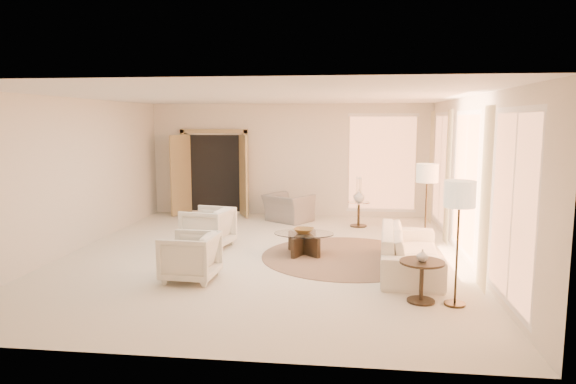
# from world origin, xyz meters

# --- Properties ---
(room) EXTENTS (7.04, 8.04, 2.83)m
(room) POSITION_xyz_m (0.00, 0.00, 1.40)
(room) COLOR beige
(room) RESTS_ON ground
(windows_right) EXTENTS (0.10, 6.40, 2.40)m
(windows_right) POSITION_xyz_m (3.45, 0.10, 1.35)
(windows_right) COLOR #F49861
(windows_right) RESTS_ON room
(window_back_corner) EXTENTS (1.70, 0.10, 2.40)m
(window_back_corner) POSITION_xyz_m (2.30, 3.95, 1.35)
(window_back_corner) COLOR #F49861
(window_back_corner) RESTS_ON room
(curtains_right) EXTENTS (0.06, 5.20, 2.60)m
(curtains_right) POSITION_xyz_m (3.40, 1.00, 1.30)
(curtains_right) COLOR beige
(curtains_right) RESTS_ON room
(french_doors) EXTENTS (1.95, 0.66, 2.16)m
(french_doors) POSITION_xyz_m (-1.90, 3.82, 1.07)
(french_doors) COLOR #A38A56
(french_doors) RESTS_ON room
(area_rug) EXTENTS (3.38, 3.38, 0.01)m
(area_rug) POSITION_xyz_m (1.46, 0.11, 0.01)
(area_rug) COLOR #493425
(area_rug) RESTS_ON room
(sofa) EXTENTS (1.07, 2.38, 0.68)m
(sofa) POSITION_xyz_m (2.49, -0.61, 0.34)
(sofa) COLOR white
(sofa) RESTS_ON room
(armchair_left) EXTENTS (0.92, 0.96, 0.84)m
(armchair_left) POSITION_xyz_m (-1.13, 0.48, 0.42)
(armchair_left) COLOR white
(armchair_left) RESTS_ON room
(armchair_right) EXTENTS (0.76, 0.81, 0.79)m
(armchair_right) POSITION_xyz_m (-0.86, -1.50, 0.40)
(armchair_right) COLOR white
(armchair_right) RESTS_ON room
(accent_chair) EXTENTS (1.19, 1.09, 0.87)m
(accent_chair) POSITION_xyz_m (0.07, 3.18, 0.43)
(accent_chair) COLOR gray
(accent_chair) RESTS_ON room
(coffee_table) EXTENTS (1.26, 1.26, 0.39)m
(coffee_table) POSITION_xyz_m (0.71, 0.19, 0.25)
(coffee_table) COLOR black
(coffee_table) RESTS_ON room
(end_table) EXTENTS (0.59, 0.59, 0.56)m
(end_table) POSITION_xyz_m (2.48, -2.05, 0.38)
(end_table) COLOR black
(end_table) RESTS_ON room
(side_table) EXTENTS (0.49, 0.49, 0.57)m
(side_table) POSITION_xyz_m (1.73, 2.78, 0.34)
(side_table) COLOR black
(side_table) RESTS_ON room
(floor_lamp_near) EXTENTS (0.39, 0.39, 1.62)m
(floor_lamp_near) POSITION_xyz_m (2.90, 0.66, 1.38)
(floor_lamp_near) COLOR black
(floor_lamp_near) RESTS_ON room
(floor_lamp_far) EXTENTS (0.40, 0.40, 1.64)m
(floor_lamp_far) POSITION_xyz_m (2.90, -2.12, 1.39)
(floor_lamp_far) COLOR black
(floor_lamp_far) RESTS_ON room
(bowl) EXTENTS (0.41, 0.41, 0.09)m
(bowl) POSITION_xyz_m (0.71, 0.19, 0.44)
(bowl) COLOR brown
(bowl) RESTS_ON coffee_table
(end_vase) EXTENTS (0.20, 0.20, 0.16)m
(end_vase) POSITION_xyz_m (2.48, -2.05, 0.63)
(end_vase) COLOR silver
(end_vase) RESTS_ON end_table
(side_vase) EXTENTS (0.34, 0.34, 0.27)m
(side_vase) POSITION_xyz_m (1.73, 2.78, 0.70)
(side_vase) COLOR silver
(side_vase) RESTS_ON side_table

